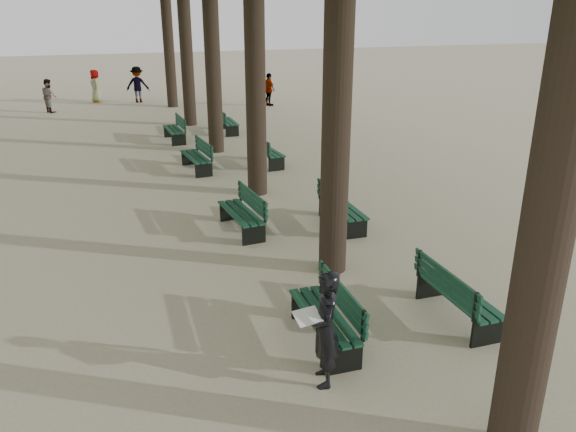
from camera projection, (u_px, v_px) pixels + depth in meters
name	position (u px, v px, depth m)	size (l,w,h in m)	color
ground	(320.00, 375.00, 7.69)	(120.00, 120.00, 0.00)	tan
bench_left_0	(324.00, 326.00, 8.36)	(0.64, 1.82, 0.92)	black
bench_left_1	(241.00, 220.00, 12.53)	(0.70, 1.84, 0.92)	black
bench_left_2	(196.00, 162.00, 17.22)	(0.73, 1.84, 0.92)	black
bench_left_3	(174.00, 134.00, 21.03)	(0.64, 1.82, 0.92)	black
bench_right_0	(457.00, 304.00, 8.98)	(0.62, 1.81, 0.92)	black
bench_right_1	(342.00, 215.00, 12.85)	(0.63, 1.82, 0.92)	black
bench_right_2	(267.00, 156.00, 17.87)	(0.70, 1.84, 0.92)	black
bench_right_3	(228.00, 126.00, 22.48)	(0.62, 1.82, 0.92)	black
man_with_map	(325.00, 329.00, 7.28)	(0.67, 0.71, 1.62)	black
pedestrian_d	(96.00, 86.00, 29.52)	(0.82, 0.34, 1.68)	#262628
pedestrian_b	(138.00, 85.00, 29.47)	(1.19, 0.37, 1.84)	#262628
pedestrian_c	(269.00, 90.00, 28.44)	(0.96, 0.33, 1.63)	#262628
pedestrian_a	(49.00, 96.00, 26.67)	(0.76, 0.31, 1.57)	#262628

